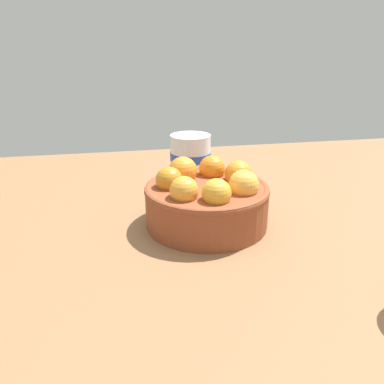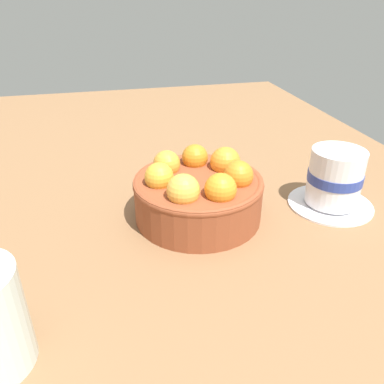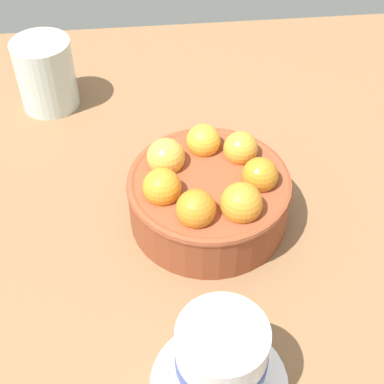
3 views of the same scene
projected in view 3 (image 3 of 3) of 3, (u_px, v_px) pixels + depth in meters
ground_plane at (208, 230)px, 61.82cm from camera, size 143.73×81.91×4.09cm
terracotta_bowl at (209, 193)px, 57.67cm from camera, size 16.66×16.66×8.46cm
coffee_cup at (221, 362)px, 44.49cm from camera, size 11.55×11.55×8.24cm
water_glass at (46, 74)px, 71.25cm from camera, size 7.33×7.33×9.05cm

